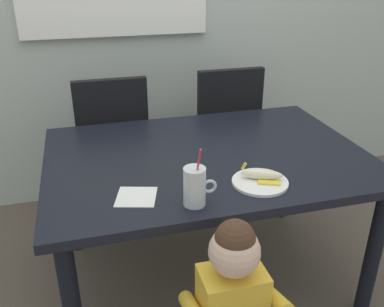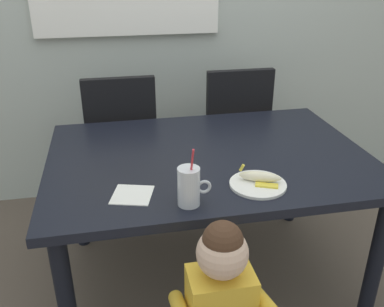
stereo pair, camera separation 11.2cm
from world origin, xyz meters
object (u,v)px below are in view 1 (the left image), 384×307
dining_table (207,170)px  peeled_banana (262,175)px  toddler_standing (232,299)px  snack_plate (260,182)px  dining_chair_left (113,140)px  paper_napkin (136,197)px  milk_cup (195,188)px  dining_chair_right (223,127)px

dining_table → peeled_banana: 0.37m
toddler_standing → snack_plate: bearing=56.2°
dining_table → dining_chair_left: 0.84m
toddler_standing → peeled_banana: bearing=55.5°
paper_napkin → dining_table: bearing=39.0°
milk_cup → peeled_banana: size_ratio=1.42×
snack_plate → paper_napkin: size_ratio=1.53×
peeled_banana → snack_plate: bearing=-139.2°
milk_cup → peeled_banana: 0.33m
dining_chair_right → peeled_banana: dining_chair_right is taller
peeled_banana → paper_napkin: (-0.52, 0.01, -0.03)m
dining_table → toddler_standing: toddler_standing is taller
dining_chair_right → toddler_standing: (-0.48, -1.47, -0.02)m
dining_table → dining_chair_right: dining_chair_right is taller
dining_chair_left → milk_cup: 1.20m
dining_chair_right → snack_plate: (-0.23, -1.11, 0.20)m
dining_chair_right → peeled_banana: bearing=78.8°
dining_chair_left → snack_plate: dining_chair_left is taller
milk_cup → dining_table: bearing=67.1°
dining_chair_right → paper_napkin: (-0.73, -1.08, 0.20)m
dining_chair_left → dining_chair_right: same height
dining_table → snack_plate: 0.37m
peeled_banana → paper_napkin: size_ratio=1.16×
toddler_standing → snack_plate: toddler_standing is taller
toddler_standing → peeled_banana: (0.26, 0.38, 0.24)m
dining_chair_left → dining_table: bearing=117.4°
dining_table → dining_chair_left: bearing=117.4°
dining_chair_right → milk_cup: 1.33m
dining_chair_right → toddler_standing: dining_chair_right is taller
toddler_standing → dining_chair_right: bearing=72.1°
paper_napkin → peeled_banana: bearing=-1.2°
dining_table → peeled_banana: peeled_banana is taller
dining_chair_right → milk_cup: milk_cup is taller
toddler_standing → peeled_banana: toddler_standing is taller
snack_plate → peeled_banana: size_ratio=1.33×
dining_chair_right → toddler_standing: size_ratio=1.15×
dining_table → dining_chair_right: bearing=65.5°
dining_chair_right → paper_napkin: bearing=55.9°
dining_chair_left → snack_plate: size_ratio=4.17×
snack_plate → peeled_banana: peeled_banana is taller
snack_plate → toddler_standing: bearing=-123.8°
toddler_standing → milk_cup: milk_cup is taller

